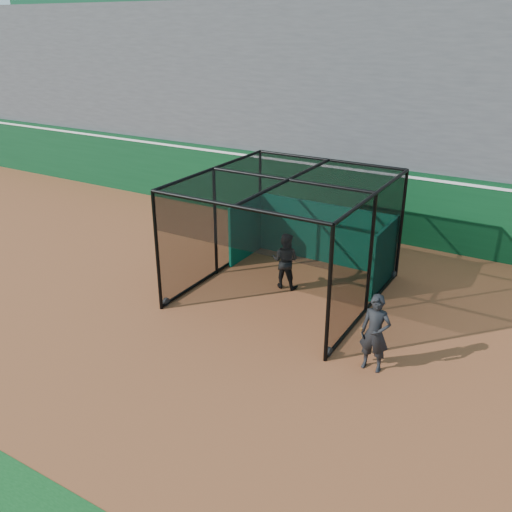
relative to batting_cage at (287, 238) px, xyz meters
The scene contains 6 objects.
ground 3.55m from the batting_cage, 102.60° to the right, with size 120.00×120.00×0.00m, color brown.
outfield_wall 5.46m from the batting_cage, 97.28° to the left, with size 50.00×0.50×2.50m.
grandstand 9.64m from the batting_cage, 94.31° to the left, with size 50.00×7.85×8.95m.
batting_cage is the anchor object (origin of this frame).
batter 0.84m from the batting_cage, 125.54° to the left, with size 0.79×0.61×1.62m, color black.
on_deck_player 4.16m from the batting_cage, 35.11° to the right, with size 0.66×0.45×1.77m.
Camera 1 is at (6.92, -9.07, 6.91)m, focal length 38.00 mm.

